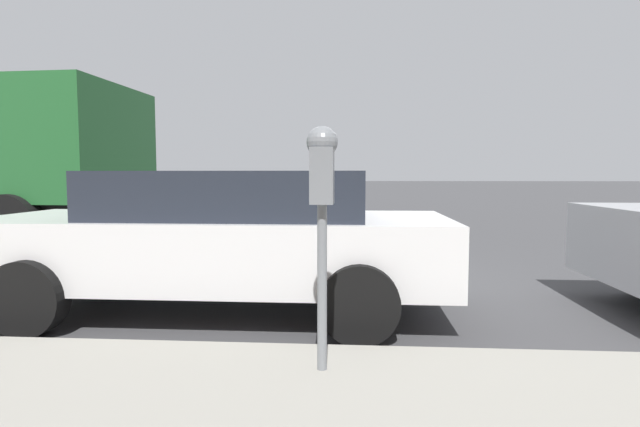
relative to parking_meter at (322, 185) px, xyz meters
The scene contains 3 objects.
ground_plane 2.95m from the parking_meter, ahead, with size 220.00×220.00×0.00m, color #424244.
parking_meter is the anchor object (origin of this frame).
car_white 2.12m from the parking_meter, 32.08° to the left, with size 1.98×4.43×1.37m.
Camera 1 is at (-5.67, -0.11, 1.33)m, focal length 28.00 mm.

